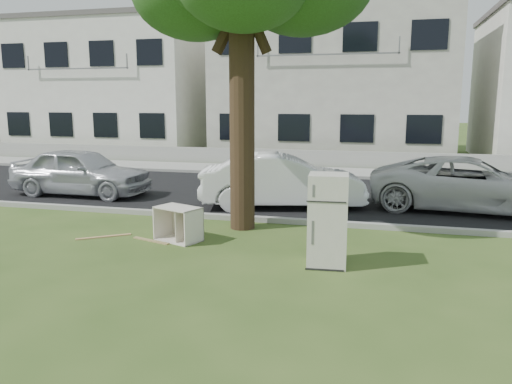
% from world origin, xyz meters
% --- Properties ---
extents(ground, '(120.00, 120.00, 0.00)m').
position_xyz_m(ground, '(0.00, 0.00, 0.00)').
color(ground, '#344F1C').
extents(road, '(120.00, 7.00, 0.01)m').
position_xyz_m(road, '(0.00, 6.00, 0.01)').
color(road, black).
rests_on(road, ground).
extents(kerb_near, '(120.00, 0.18, 0.12)m').
position_xyz_m(kerb_near, '(0.00, 2.45, 0.00)').
color(kerb_near, gray).
rests_on(kerb_near, ground).
extents(kerb_far, '(120.00, 0.18, 0.12)m').
position_xyz_m(kerb_far, '(0.00, 9.55, 0.00)').
color(kerb_far, gray).
rests_on(kerb_far, ground).
extents(sidewalk, '(120.00, 2.80, 0.01)m').
position_xyz_m(sidewalk, '(0.00, 11.00, 0.01)').
color(sidewalk, gray).
rests_on(sidewalk, ground).
extents(low_wall, '(120.00, 0.15, 0.70)m').
position_xyz_m(low_wall, '(0.00, 12.60, 0.35)').
color(low_wall, gray).
rests_on(low_wall, ground).
extents(townhouse_left, '(10.20, 8.16, 7.04)m').
position_xyz_m(townhouse_left, '(-12.00, 17.50, 3.52)').
color(townhouse_left, white).
rests_on(townhouse_left, ground).
extents(townhouse_center, '(11.22, 8.16, 7.44)m').
position_xyz_m(townhouse_center, '(0.00, 17.50, 3.72)').
color(townhouse_center, beige).
rests_on(townhouse_center, ground).
extents(fridge, '(0.70, 0.65, 1.58)m').
position_xyz_m(fridge, '(1.70, -0.30, 0.79)').
color(fridge, silver).
rests_on(fridge, ground).
extents(cabinet, '(1.02, 0.83, 0.69)m').
position_xyz_m(cabinet, '(-1.37, 0.50, 0.34)').
color(cabinet, beige).
rests_on(cabinet, ground).
extents(plank_a, '(0.94, 0.73, 0.02)m').
position_xyz_m(plank_a, '(-2.97, 0.33, 0.01)').
color(plank_a, tan).
rests_on(plank_a, ground).
extents(plank_b, '(0.91, 0.38, 0.02)m').
position_xyz_m(plank_b, '(-1.89, 0.31, 0.01)').
color(plank_b, '#96804E').
rests_on(plank_b, ground).
extents(plank_c, '(0.37, 0.80, 0.02)m').
position_xyz_m(plank_c, '(-1.60, 1.01, 0.01)').
color(plank_c, '#A67F5C').
rests_on(plank_c, ground).
extents(car_center, '(4.52, 2.47, 1.41)m').
position_xyz_m(car_center, '(0.00, 4.17, 0.71)').
color(car_center, white).
rests_on(car_center, ground).
extents(car_right, '(5.13, 2.75, 1.37)m').
position_xyz_m(car_right, '(4.73, 4.99, 0.68)').
color(car_right, silver).
rests_on(car_right, ground).
extents(car_left, '(4.17, 1.71, 1.42)m').
position_xyz_m(car_left, '(-6.12, 4.36, 0.71)').
color(car_left, '#AFB0B6').
rests_on(car_left, ground).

